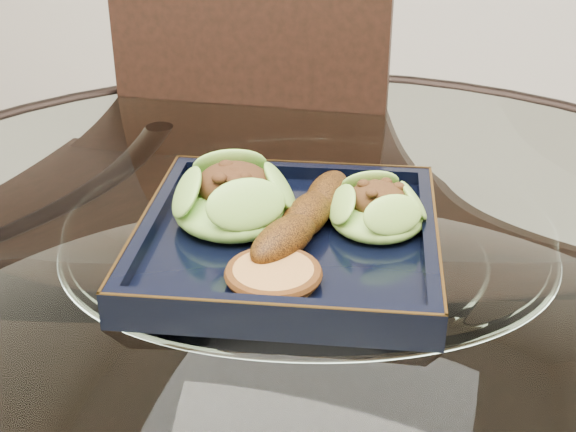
% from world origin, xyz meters
% --- Properties ---
extents(dining_table, '(1.13, 1.13, 0.77)m').
position_xyz_m(dining_table, '(-0.00, -0.00, 0.60)').
color(dining_table, white).
rests_on(dining_table, ground).
extents(dining_chair, '(0.44, 0.44, 0.92)m').
position_xyz_m(dining_chair, '(-0.19, 0.29, 0.51)').
color(dining_chair, black).
rests_on(dining_chair, ground).
extents(navy_plate, '(0.32, 0.32, 0.02)m').
position_xyz_m(navy_plate, '(-0.02, 0.02, 0.77)').
color(navy_plate, black).
rests_on(navy_plate, dining_table).
extents(lettuce_wrap_left, '(0.12, 0.12, 0.04)m').
position_xyz_m(lettuce_wrap_left, '(-0.08, 0.03, 0.80)').
color(lettuce_wrap_left, '#70B033').
rests_on(lettuce_wrap_left, navy_plate).
extents(lettuce_wrap_right, '(0.09, 0.09, 0.03)m').
position_xyz_m(lettuce_wrap_right, '(0.05, 0.05, 0.80)').
color(lettuce_wrap_right, '#6AA32F').
rests_on(lettuce_wrap_right, navy_plate).
extents(roasted_plantain, '(0.06, 0.18, 0.03)m').
position_xyz_m(roasted_plantain, '(-0.01, 0.03, 0.80)').
color(roasted_plantain, '#562D09').
rests_on(roasted_plantain, navy_plate).
extents(crumb_patty, '(0.08, 0.08, 0.01)m').
position_xyz_m(crumb_patty, '(-0.01, -0.06, 0.79)').
color(crumb_patty, '#C37E41').
rests_on(crumb_patty, navy_plate).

